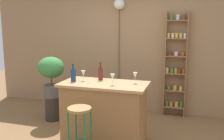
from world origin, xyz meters
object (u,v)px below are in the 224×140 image
object	(u,v)px
bar_stool	(80,122)
wine_glass_right	(83,73)
potted_plant	(51,72)
spice_shelf	(176,65)
pendant_globe_light	(119,6)
wine_glass_left	(112,77)
wine_glass_center	(135,75)
bottle_wine_red	(73,75)
plant_stool	(53,108)
bottle_sauce_amber	(100,73)

from	to	relation	value
bar_stool	wine_glass_right	size ratio (longest dim) A/B	4.48
potted_plant	wine_glass_right	bearing A→B (deg)	-28.76
spice_shelf	pendant_globe_light	world-z (taller)	pendant_globe_light
wine_glass_left	wine_glass_center	xyz separation A→B (m)	(0.30, 0.22, 0.00)
bar_stool	pendant_globe_light	bearing A→B (deg)	92.00
bottle_wine_red	wine_glass_left	bearing A→B (deg)	-3.09
bar_stool	plant_stool	world-z (taller)	bar_stool
bar_stool	wine_glass_right	xyz separation A→B (m)	(-0.25, 0.70, 0.52)
bottle_wine_red	plant_stool	bearing A→B (deg)	142.15
bottle_wine_red	pendant_globe_light	distance (m)	1.98
bottle_sauce_amber	wine_glass_right	xyz separation A→B (m)	(-0.24, -0.14, 0.01)
bottle_sauce_amber	bottle_wine_red	xyz separation A→B (m)	(-0.37, -0.24, -0.00)
spice_shelf	bottle_sauce_amber	bearing A→B (deg)	-130.09
spice_shelf	wine_glass_center	size ratio (longest dim) A/B	12.65
bottle_sauce_amber	plant_stool	bearing A→B (deg)	162.96
wine_glass_right	plant_stool	bearing A→B (deg)	151.24
potted_plant	bottle_sauce_amber	xyz separation A→B (m)	(1.11, -0.34, 0.11)
wine_glass_right	potted_plant	bearing A→B (deg)	151.24
spice_shelf	wine_glass_right	xyz separation A→B (m)	(-1.34, -1.44, 0.02)
bottle_sauce_amber	bottle_wine_red	world-z (taller)	bottle_sauce_amber
pendant_globe_light	bottle_sauce_amber	bearing A→B (deg)	-86.96
spice_shelf	potted_plant	bearing A→B (deg)	-156.41
bottle_wine_red	wine_glass_right	size ratio (longest dim) A/B	1.73
bar_stool	wine_glass_left	size ratio (longest dim) A/B	4.48
bar_stool	potted_plant	distance (m)	1.67
plant_stool	wine_glass_center	size ratio (longest dim) A/B	2.81
wine_glass_left	bar_stool	bearing A→B (deg)	-116.42
wine_glass_right	pendant_globe_light	xyz separation A→B (m)	(0.17, 1.48, 1.15)
bottle_wine_red	wine_glass_left	distance (m)	0.66
bottle_wine_red	wine_glass_center	world-z (taller)	bottle_wine_red
bar_stool	spice_shelf	distance (m)	2.46
wine_glass_center	wine_glass_right	bearing A→B (deg)	-174.19
bottle_sauce_amber	potted_plant	bearing A→B (deg)	162.96
bar_stool	potted_plant	world-z (taller)	potted_plant
bottle_sauce_amber	pendant_globe_light	world-z (taller)	pendant_globe_light
bar_stool	potted_plant	xyz separation A→B (m)	(-1.12, 1.18, 0.40)
bottle_wine_red	wine_glass_left	world-z (taller)	bottle_wine_red
spice_shelf	plant_stool	bearing A→B (deg)	-156.41
wine_glass_right	bar_stool	bearing A→B (deg)	-70.61
wine_glass_right	pendant_globe_light	bearing A→B (deg)	83.39
wine_glass_left	wine_glass_center	distance (m)	0.37
bottle_wine_red	wine_glass_left	size ratio (longest dim) A/B	1.73
potted_plant	wine_glass_center	bearing A→B (deg)	-13.04
plant_stool	bottle_sauce_amber	world-z (taller)	bottle_sauce_amber
plant_stool	bottle_wine_red	distance (m)	1.24
wine_glass_center	bottle_sauce_amber	bearing A→B (deg)	174.93
spice_shelf	pendant_globe_light	size ratio (longest dim) A/B	0.88
bar_stool	bottle_sauce_amber	distance (m)	0.98
potted_plant	pendant_globe_light	world-z (taller)	pendant_globe_light
pendant_globe_light	plant_stool	bearing A→B (deg)	-136.03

